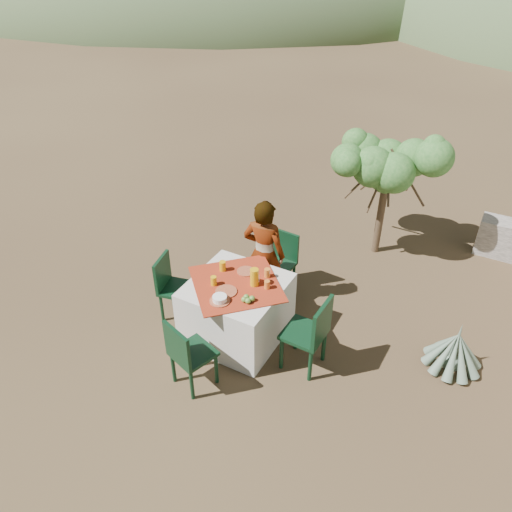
{
  "coord_description": "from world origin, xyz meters",
  "views": [
    {
      "loc": [
        2.44,
        -3.64,
        4.16
      ],
      "look_at": [
        0.17,
        0.49,
        0.9
      ],
      "focal_mm": 35.0,
      "sensor_mm": 36.0,
      "label": 1
    }
  ],
  "objects_px": {
    "chair_near": "(187,353)",
    "shrub_tree": "(392,170)",
    "chair_left": "(171,284)",
    "chair_right": "(311,332)",
    "table": "(237,310)",
    "agave": "(454,351)",
    "chair_far": "(281,259)",
    "juice_pitcher": "(254,277)",
    "person": "(264,254)"
  },
  "relations": [
    {
      "from": "chair_right",
      "to": "agave",
      "type": "height_order",
      "value": "chair_right"
    },
    {
      "from": "chair_right",
      "to": "chair_far",
      "type": "bearing_deg",
      "value": -138.92
    },
    {
      "from": "shrub_tree",
      "to": "agave",
      "type": "xyz_separation_m",
      "value": [
        1.4,
        -1.87,
        -1.06
      ]
    },
    {
      "from": "person",
      "to": "chair_far",
      "type": "bearing_deg",
      "value": -106.1
    },
    {
      "from": "table",
      "to": "agave",
      "type": "distance_m",
      "value": 2.44
    },
    {
      "from": "table",
      "to": "juice_pitcher",
      "type": "relative_size",
      "value": 6.2
    },
    {
      "from": "person",
      "to": "juice_pitcher",
      "type": "relative_size",
      "value": 6.97
    },
    {
      "from": "chair_near",
      "to": "chair_left",
      "type": "bearing_deg",
      "value": -27.65
    },
    {
      "from": "shrub_tree",
      "to": "juice_pitcher",
      "type": "distance_m",
      "value": 2.64
    },
    {
      "from": "chair_far",
      "to": "chair_left",
      "type": "distance_m",
      "value": 1.45
    },
    {
      "from": "chair_near",
      "to": "chair_left",
      "type": "distance_m",
      "value": 1.2
    },
    {
      "from": "chair_far",
      "to": "juice_pitcher",
      "type": "relative_size",
      "value": 3.92
    },
    {
      "from": "chair_right",
      "to": "table",
      "type": "bearing_deg",
      "value": -91.84
    },
    {
      "from": "table",
      "to": "agave",
      "type": "bearing_deg",
      "value": 16.89
    },
    {
      "from": "chair_right",
      "to": "shrub_tree",
      "type": "bearing_deg",
      "value": -177.69
    },
    {
      "from": "table",
      "to": "chair_left",
      "type": "bearing_deg",
      "value": -175.88
    },
    {
      "from": "chair_far",
      "to": "chair_near",
      "type": "relative_size",
      "value": 0.96
    },
    {
      "from": "chair_left",
      "to": "agave",
      "type": "xyz_separation_m",
      "value": [
        3.21,
        0.77,
        -0.23
      ]
    },
    {
      "from": "person",
      "to": "shrub_tree",
      "type": "xyz_separation_m",
      "value": [
        0.95,
        1.88,
        0.56
      ]
    },
    {
      "from": "chair_left",
      "to": "chair_right",
      "type": "relative_size",
      "value": 0.9
    },
    {
      "from": "chair_near",
      "to": "chair_left",
      "type": "relative_size",
      "value": 1.03
    },
    {
      "from": "chair_near",
      "to": "table",
      "type": "bearing_deg",
      "value": -74.74
    },
    {
      "from": "person",
      "to": "chair_left",
      "type": "bearing_deg",
      "value": 34.94
    },
    {
      "from": "table",
      "to": "person",
      "type": "xyz_separation_m",
      "value": [
        -0.02,
        0.69,
        0.35
      ]
    },
    {
      "from": "chair_near",
      "to": "agave",
      "type": "bearing_deg",
      "value": -127.7
    },
    {
      "from": "chair_near",
      "to": "shrub_tree",
      "type": "bearing_deg",
      "value": -87.73
    },
    {
      "from": "chair_left",
      "to": "shrub_tree",
      "type": "xyz_separation_m",
      "value": [
        1.81,
        2.64,
        0.83
      ]
    },
    {
      "from": "chair_far",
      "to": "person",
      "type": "xyz_separation_m",
      "value": [
        -0.06,
        -0.36,
        0.27
      ]
    },
    {
      "from": "chair_near",
      "to": "agave",
      "type": "relative_size",
      "value": 1.25
    },
    {
      "from": "table",
      "to": "chair_right",
      "type": "distance_m",
      "value": 0.96
    },
    {
      "from": "chair_left",
      "to": "shrub_tree",
      "type": "distance_m",
      "value": 3.31
    },
    {
      "from": "table",
      "to": "chair_far",
      "type": "bearing_deg",
      "value": 87.75
    },
    {
      "from": "table",
      "to": "agave",
      "type": "xyz_separation_m",
      "value": [
        2.33,
        0.71,
        -0.15
      ]
    },
    {
      "from": "chair_far",
      "to": "chair_right",
      "type": "relative_size",
      "value": 0.89
    },
    {
      "from": "juice_pitcher",
      "to": "chair_far",
      "type": "bearing_deg",
      "value": 98.54
    },
    {
      "from": "person",
      "to": "agave",
      "type": "distance_m",
      "value": 2.4
    },
    {
      "from": "chair_near",
      "to": "juice_pitcher",
      "type": "bearing_deg",
      "value": -85.16
    },
    {
      "from": "chair_right",
      "to": "agave",
      "type": "bearing_deg",
      "value": 121.13
    },
    {
      "from": "chair_far",
      "to": "juice_pitcher",
      "type": "bearing_deg",
      "value": -77.16
    },
    {
      "from": "chair_far",
      "to": "person",
      "type": "distance_m",
      "value": 0.46
    },
    {
      "from": "person",
      "to": "juice_pitcher",
      "type": "xyz_separation_m",
      "value": [
        0.21,
        -0.62,
        0.14
      ]
    },
    {
      "from": "chair_far",
      "to": "shrub_tree",
      "type": "height_order",
      "value": "shrub_tree"
    },
    {
      "from": "person",
      "to": "chair_right",
      "type": "bearing_deg",
      "value": 135.59
    },
    {
      "from": "chair_right",
      "to": "shrub_tree",
      "type": "height_order",
      "value": "shrub_tree"
    },
    {
      "from": "chair_right",
      "to": "person",
      "type": "relative_size",
      "value": 0.63
    },
    {
      "from": "chair_left",
      "to": "chair_right",
      "type": "distance_m",
      "value": 1.83
    },
    {
      "from": "chair_near",
      "to": "chair_right",
      "type": "distance_m",
      "value": 1.31
    },
    {
      "from": "chair_far",
      "to": "person",
      "type": "relative_size",
      "value": 0.56
    },
    {
      "from": "chair_near",
      "to": "shrub_tree",
      "type": "height_order",
      "value": "shrub_tree"
    },
    {
      "from": "chair_right",
      "to": "chair_near",
      "type": "bearing_deg",
      "value": -47.28
    }
  ]
}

